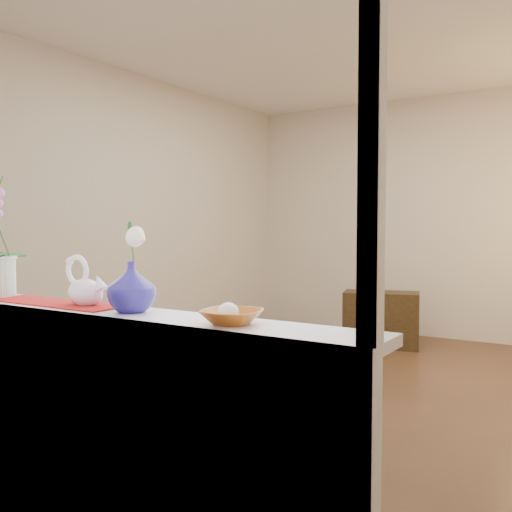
{
  "coord_description": "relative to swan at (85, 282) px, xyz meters",
  "views": [
    {
      "loc": [
        1.65,
        -3.96,
        1.25
      ],
      "look_at": [
        0.03,
        -1.4,
        1.09
      ],
      "focal_mm": 40.0,
      "sensor_mm": 36.0,
      "label": 1
    }
  ],
  "objects": [
    {
      "name": "lily",
      "position": [
        0.28,
        -0.02,
        0.21
      ],
      "size": [
        0.13,
        0.07,
        0.17
      ],
      "primitive_type": null,
      "color": "white",
      "rests_on": "blue_vase"
    },
    {
      "name": "paperweight",
      "position": [
        0.75,
        -0.04,
        -0.06
      ],
      "size": [
        0.1,
        0.1,
        0.07
      ],
      "primitive_type": "sphere",
      "rotation": [
        0.0,
        0.0,
        0.43
      ],
      "color": "white",
      "rests_on": "windowsill"
    },
    {
      "name": "window_apron",
      "position": [
        0.21,
        -0.11,
        -0.58
      ],
      "size": [
        2.2,
        0.08,
        0.88
      ],
      "primitive_type": "cube",
      "color": "white",
      "rests_on": "ground"
    },
    {
      "name": "runner",
      "position": [
        -0.17,
        -0.02,
        -0.1
      ],
      "size": [
        0.7,
        0.2,
        0.01
      ],
      "primitive_type": "cube",
      "color": "maroon",
      "rests_on": "windowsill"
    },
    {
      "name": "window_frame",
      "position": [
        0.21,
        -0.12,
        0.68
      ],
      "size": [
        2.22,
        0.06,
        1.6
      ],
      "primitive_type": null,
      "color": "white",
      "rests_on": "windowsill"
    },
    {
      "name": "ground",
      "position": [
        0.21,
        2.35,
        -1.02
      ],
      "size": [
        5.0,
        5.0,
        0.0
      ],
      "primitive_type": "plane",
      "color": "#3C2818",
      "rests_on": "ground"
    },
    {
      "name": "wall_left",
      "position": [
        -2.04,
        2.35,
        0.33
      ],
      "size": [
        0.1,
        5.0,
        2.7
      ],
      "primitive_type": "cube",
      "color": "beige",
      "rests_on": "ground"
    },
    {
      "name": "windowsill",
      "position": [
        0.21,
        -0.02,
        -0.12
      ],
      "size": [
        2.2,
        0.26,
        0.04
      ],
      "primitive_type": "cube",
      "color": "white",
      "rests_on": "window_apron"
    },
    {
      "name": "wall_back",
      "position": [
        0.21,
        4.85,
        0.33
      ],
      "size": [
        4.5,
        0.1,
        2.7
      ],
      "primitive_type": "cube",
      "color": "beige",
      "rests_on": "ground"
    },
    {
      "name": "side_table",
      "position": [
        -0.18,
        4.06,
        -0.74
      ],
      "size": [
        0.84,
        0.58,
        0.57
      ],
      "primitive_type": "cube",
      "rotation": [
        0.0,
        0.0,
        0.29
      ],
      "color": "black",
      "rests_on": "ground"
    },
    {
      "name": "blue_vase",
      "position": [
        0.28,
        -0.02,
        0.01
      ],
      "size": [
        0.22,
        0.22,
        0.23
      ],
      "primitive_type": "imported",
      "rotation": [
        0.0,
        0.0,
        0.04
      ],
      "color": "navy",
      "rests_on": "windowsill"
    },
    {
      "name": "ceiling",
      "position": [
        0.21,
        2.35,
        1.68
      ],
      "size": [
        5.0,
        5.0,
        0.0
      ],
      "primitive_type": "plane",
      "color": "white",
      "rests_on": "wall_back"
    },
    {
      "name": "swan",
      "position": [
        0.0,
        0.0,
        0.0
      ],
      "size": [
        0.25,
        0.15,
        0.2
      ],
      "primitive_type": null,
      "rotation": [
        0.0,
        0.0,
        0.17
      ],
      "color": "white",
      "rests_on": "windowsill"
    },
    {
      "name": "wall_front",
      "position": [
        0.21,
        -0.15,
        0.33
      ],
      "size": [
        4.5,
        0.1,
        2.7
      ],
      "primitive_type": "cube",
      "color": "beige",
      "rests_on": "ground"
    },
    {
      "name": "amber_dish",
      "position": [
        0.76,
        -0.03,
        -0.08
      ],
      "size": [
        0.2,
        0.2,
        0.04
      ],
      "primitive_type": "imported",
      "rotation": [
        0.0,
        0.0,
        0.18
      ],
      "color": "#A65417",
      "rests_on": "windowsill"
    }
  ]
}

